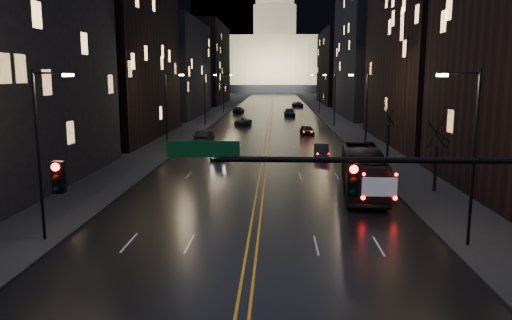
# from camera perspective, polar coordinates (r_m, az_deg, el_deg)

# --- Properties ---
(road) EXTENTS (20.00, 320.00, 0.02)m
(road) POSITION_cam_1_polar(r_m,az_deg,el_deg) (145.04, 1.88, 6.25)
(road) COLOR black
(road) RESTS_ON ground
(sidewalk_left) EXTENTS (8.00, 320.00, 0.16)m
(sidewalk_left) POSITION_cam_1_polar(r_m,az_deg,el_deg) (145.82, -3.66, 6.28)
(sidewalk_left) COLOR black
(sidewalk_left) RESTS_ON ground
(sidewalk_right) EXTENTS (8.00, 320.00, 0.16)m
(sidewalk_right) POSITION_cam_1_polar(r_m,az_deg,el_deg) (145.59, 7.43, 6.21)
(sidewalk_right) COLOR black
(sidewalk_right) RESTS_ON ground
(center_line) EXTENTS (0.62, 320.00, 0.01)m
(center_line) POSITION_cam_1_polar(r_m,az_deg,el_deg) (145.04, 1.88, 6.25)
(center_line) COLOR orange
(center_line) RESTS_ON road
(building_left_mid) EXTENTS (12.00, 30.00, 28.00)m
(building_left_mid) POSITION_cam_1_polar(r_m,az_deg,el_deg) (72.46, -15.95, 13.52)
(building_left_mid) COLOR black
(building_left_mid) RESTS_ON ground
(building_left_far) EXTENTS (12.00, 34.00, 20.00)m
(building_left_far) POSITION_cam_1_polar(r_m,az_deg,el_deg) (109.06, -9.55, 10.24)
(building_left_far) COLOR black
(building_left_far) RESTS_ON ground
(building_left_dist) EXTENTS (12.00, 40.00, 24.00)m
(building_left_dist) POSITION_cam_1_polar(r_m,az_deg,el_deg) (156.39, -5.92, 10.84)
(building_left_dist) COLOR black
(building_left_dist) RESTS_ON ground
(building_right_mid) EXTENTS (12.00, 34.00, 26.00)m
(building_right_mid) POSITION_cam_1_polar(r_m,az_deg,el_deg) (108.68, 13.12, 11.71)
(building_right_mid) COLOR black
(building_right_mid) RESTS_ON ground
(building_right_dist) EXTENTS (12.00, 40.00, 22.00)m
(building_right_dist) POSITION_cam_1_polar(r_m,az_deg,el_deg) (156.05, 9.80, 10.39)
(building_right_dist) COLOR black
(building_right_dist) RESTS_ON ground
(mountain_ridge) EXTENTS (520.00, 60.00, 130.00)m
(mountain_ridge) POSITION_cam_1_polar(r_m,az_deg,el_deg) (400.65, 8.27, 17.67)
(mountain_ridge) COLOR black
(mountain_ridge) RESTS_ON ground
(capitol) EXTENTS (90.00, 50.00, 58.50)m
(capitol) POSITION_cam_1_polar(r_m,az_deg,el_deg) (264.91, 2.13, 11.51)
(capitol) COLOR black
(capitol) RESTS_ON ground
(traffic_signal) EXTENTS (17.29, 0.45, 7.00)m
(traffic_signal) POSITION_cam_1_polar(r_m,az_deg,el_deg) (15.92, 19.55, -3.95)
(traffic_signal) COLOR black
(traffic_signal) RESTS_ON ground
(streetlamp_right_near) EXTENTS (2.13, 0.25, 9.00)m
(streetlamp_right_near) POSITION_cam_1_polar(r_m,az_deg,el_deg) (26.82, 23.34, 1.14)
(streetlamp_right_near) COLOR black
(streetlamp_right_near) RESTS_ON ground
(streetlamp_left_near) EXTENTS (2.13, 0.25, 9.00)m
(streetlamp_left_near) POSITION_cam_1_polar(r_m,az_deg,el_deg) (27.77, -23.31, 1.41)
(streetlamp_left_near) COLOR black
(streetlamp_left_near) RESTS_ON ground
(streetlamp_right_mid) EXTENTS (2.13, 0.25, 9.00)m
(streetlamp_right_mid) POSITION_cam_1_polar(r_m,az_deg,el_deg) (55.73, 12.34, 5.74)
(streetlamp_right_mid) COLOR black
(streetlamp_right_mid) RESTS_ON ground
(streetlamp_left_mid) EXTENTS (2.13, 0.25, 9.00)m
(streetlamp_left_mid) POSITION_cam_1_polar(r_m,az_deg,el_deg) (56.19, -10.05, 5.85)
(streetlamp_left_mid) COLOR black
(streetlamp_left_mid) RESTS_ON ground
(streetlamp_right_far) EXTENTS (2.13, 0.25, 9.00)m
(streetlamp_right_far) POSITION_cam_1_polar(r_m,az_deg,el_deg) (85.39, 8.88, 7.14)
(streetlamp_right_far) COLOR black
(streetlamp_right_far) RESTS_ON ground
(streetlamp_left_far) EXTENTS (2.13, 0.25, 9.00)m
(streetlamp_left_far) POSITION_cam_1_polar(r_m,az_deg,el_deg) (85.70, -5.76, 7.22)
(streetlamp_left_far) COLOR black
(streetlamp_left_far) RESTS_ON ground
(streetlamp_right_dist) EXTENTS (2.13, 0.25, 9.00)m
(streetlamp_right_dist) POSITION_cam_1_polar(r_m,az_deg,el_deg) (115.23, 7.20, 7.81)
(streetlamp_right_dist) COLOR black
(streetlamp_right_dist) RESTS_ON ground
(streetlamp_left_dist) EXTENTS (2.13, 0.25, 9.00)m
(streetlamp_left_dist) POSITION_cam_1_polar(r_m,az_deg,el_deg) (115.46, -3.66, 7.87)
(streetlamp_left_dist) COLOR black
(streetlamp_left_dist) RESTS_ON ground
(tree_right_mid) EXTENTS (2.40, 2.40, 6.65)m
(tree_right_mid) POSITION_cam_1_polar(r_m,az_deg,el_deg) (38.85, 20.05, 2.93)
(tree_right_mid) COLOR black
(tree_right_mid) RESTS_ON ground
(tree_right_far) EXTENTS (2.40, 2.40, 6.65)m
(tree_right_far) POSITION_cam_1_polar(r_m,az_deg,el_deg) (54.24, 14.97, 4.95)
(tree_right_far) COLOR black
(tree_right_far) RESTS_ON ground
(bus) EXTENTS (3.95, 12.08, 3.30)m
(bus) POSITION_cam_1_polar(r_m,az_deg,el_deg) (37.92, 12.14, -1.25)
(bus) COLOR black
(bus) RESTS_ON ground
(oncoming_car_a) EXTENTS (1.91, 4.29, 1.43)m
(oncoming_car_a) POSITION_cam_1_polar(r_m,az_deg,el_deg) (51.88, -4.10, 0.81)
(oncoming_car_a) COLOR black
(oncoming_car_a) RESTS_ON ground
(oncoming_car_b) EXTENTS (2.05, 5.16, 1.67)m
(oncoming_car_b) POSITION_cam_1_polar(r_m,az_deg,el_deg) (64.78, -5.90, 2.66)
(oncoming_car_b) COLOR black
(oncoming_car_b) RESTS_ON ground
(oncoming_car_c) EXTENTS (3.00, 5.48, 1.46)m
(oncoming_car_c) POSITION_cam_1_polar(r_m,az_deg,el_deg) (86.95, -1.47, 4.42)
(oncoming_car_c) COLOR black
(oncoming_car_c) RESTS_ON ground
(oncoming_car_d) EXTENTS (2.63, 5.48, 1.54)m
(oncoming_car_d) POSITION_cam_1_polar(r_m,az_deg,el_deg) (115.08, -2.02, 5.73)
(oncoming_car_d) COLOR black
(oncoming_car_d) RESTS_ON ground
(receding_car_a) EXTENTS (1.88, 4.58, 1.47)m
(receding_car_a) POSITION_cam_1_polar(r_m,az_deg,el_deg) (53.43, 7.47, 1.03)
(receding_car_a) COLOR black
(receding_car_a) RESTS_ON ground
(receding_car_b) EXTENTS (2.13, 4.56, 1.51)m
(receding_car_b) POSITION_cam_1_polar(r_m,az_deg,el_deg) (73.24, 5.83, 3.41)
(receding_car_b) COLOR black
(receding_car_b) RESTS_ON ground
(receding_car_c) EXTENTS (2.36, 5.72, 1.65)m
(receding_car_c) POSITION_cam_1_polar(r_m,az_deg,el_deg) (106.12, 3.86, 5.41)
(receding_car_c) COLOR black
(receding_car_c) RESTS_ON ground
(receding_car_d) EXTENTS (3.08, 5.88, 1.58)m
(receding_car_d) POSITION_cam_1_polar(r_m,az_deg,el_deg) (138.21, 4.78, 6.37)
(receding_car_d) COLOR black
(receding_car_d) RESTS_ON ground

